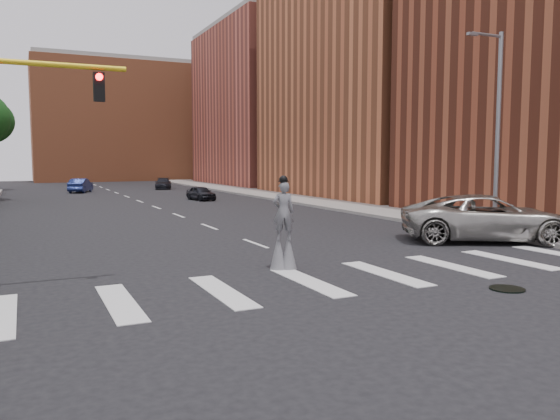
% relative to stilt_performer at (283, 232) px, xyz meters
% --- Properties ---
extents(ground_plane, '(160.00, 160.00, 0.00)m').
position_rel_stilt_performer_xyz_m(ground_plane, '(1.18, -2.89, -1.17)').
color(ground_plane, black).
rests_on(ground_plane, ground).
extents(sidewalk_right, '(5.00, 90.00, 0.18)m').
position_rel_stilt_performer_xyz_m(sidewalk_right, '(13.68, 22.11, -1.08)').
color(sidewalk_right, gray).
rests_on(sidewalk_right, ground).
extents(manhole, '(0.90, 0.90, 0.04)m').
position_rel_stilt_performer_xyz_m(manhole, '(4.18, -4.89, -1.15)').
color(manhole, black).
rests_on(manhole, ground).
extents(building_mid, '(16.00, 22.00, 24.00)m').
position_rel_stilt_performer_xyz_m(building_mid, '(23.18, 27.11, 10.83)').
color(building_mid, '#B76039').
rests_on(building_mid, ground).
extents(building_far, '(16.00, 22.00, 20.00)m').
position_rel_stilt_performer_xyz_m(building_far, '(23.18, 51.11, 8.83)').
color(building_far, '#BB5645').
rests_on(building_far, ground).
extents(building_backdrop, '(26.00, 14.00, 18.00)m').
position_rel_stilt_performer_xyz_m(building_backdrop, '(7.18, 75.11, 7.83)').
color(building_backdrop, '#B76039').
rests_on(building_backdrop, ground).
extents(streetlight, '(2.05, 0.20, 9.00)m').
position_rel_stilt_performer_xyz_m(streetlight, '(12.08, 3.11, 3.72)').
color(streetlight, slate).
rests_on(streetlight, ground).
extents(stilt_performer, '(0.83, 0.62, 2.92)m').
position_rel_stilt_performer_xyz_m(stilt_performer, '(0.00, 0.00, 0.00)').
color(stilt_performer, black).
rests_on(stilt_performer, ground).
extents(suv_crossing, '(7.64, 6.26, 1.94)m').
position_rel_stilt_performer_xyz_m(suv_crossing, '(10.18, 1.60, -0.21)').
color(suv_crossing, '#A5A39C').
rests_on(suv_crossing, ground).
extents(car_near, '(1.86, 3.62, 1.18)m').
position_rel_stilt_performer_xyz_m(car_near, '(5.98, 28.19, -0.58)').
color(car_near, black).
rests_on(car_near, ground).
extents(car_mid, '(2.84, 4.51, 1.40)m').
position_rel_stilt_performer_xyz_m(car_mid, '(-1.97, 43.34, -0.47)').
color(car_mid, navy).
rests_on(car_mid, ground).
extents(car_far, '(2.73, 4.53, 1.23)m').
position_rel_stilt_performer_xyz_m(car_far, '(7.07, 46.07, -0.56)').
color(car_far, black).
rests_on(car_far, ground).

